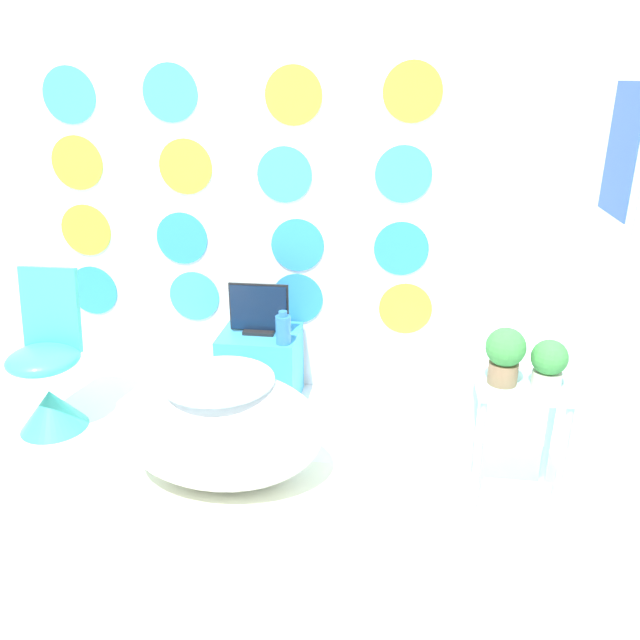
% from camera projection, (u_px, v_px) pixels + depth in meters
% --- Properties ---
extents(ground_plane, '(12.00, 12.00, 0.00)m').
position_uv_depth(ground_plane, '(135.00, 584.00, 2.40)').
color(ground_plane, white).
extents(wall_back_dotted, '(4.67, 0.05, 2.60)m').
position_uv_depth(wall_back_dotted, '(236.00, 176.00, 3.56)').
color(wall_back_dotted, white).
rests_on(wall_back_dotted, ground_plane).
extents(wall_right, '(0.06, 2.74, 2.60)m').
position_uv_depth(wall_right, '(628.00, 215.00, 2.51)').
color(wall_right, silver).
rests_on(wall_right, ground_plane).
extents(rug, '(1.01, 0.75, 0.01)m').
position_uv_depth(rug, '(217.00, 501.00, 2.87)').
color(rug, silver).
rests_on(rug, ground_plane).
extents(bathtub, '(0.97, 0.63, 0.55)m').
position_uv_depth(bathtub, '(222.00, 428.00, 2.94)').
color(bathtub, white).
rests_on(bathtub, ground_plane).
extents(chair, '(0.38, 0.38, 0.88)m').
position_uv_depth(chair, '(49.00, 382.00, 3.39)').
color(chair, '#38B2A3').
rests_on(chair, ground_plane).
extents(tv_cabinet, '(0.45, 0.40, 0.44)m').
position_uv_depth(tv_cabinet, '(261.00, 366.00, 3.70)').
color(tv_cabinet, '#389ED6').
rests_on(tv_cabinet, ground_plane).
extents(tv, '(0.35, 0.12, 0.30)m').
position_uv_depth(tv, '(259.00, 311.00, 3.58)').
color(tv, black).
rests_on(tv, tv_cabinet).
extents(vase, '(0.09, 0.09, 0.19)m').
position_uv_depth(vase, '(283.00, 329.00, 3.44)').
color(vase, '#2D72B7').
rests_on(vase, tv_cabinet).
extents(side_table, '(0.40, 0.31, 0.59)m').
position_uv_depth(side_table, '(519.00, 413.00, 2.74)').
color(side_table, '#99E0D8').
rests_on(side_table, ground_plane).
extents(potted_plant_left, '(0.17, 0.17, 0.25)m').
position_uv_depth(potted_plant_left, '(505.00, 353.00, 2.64)').
color(potted_plant_left, '#8C6B4C').
rests_on(potted_plant_left, side_table).
extents(potted_plant_right, '(0.15, 0.15, 0.21)m').
position_uv_depth(potted_plant_right, '(549.00, 363.00, 2.62)').
color(potted_plant_right, beige).
rests_on(potted_plant_right, side_table).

